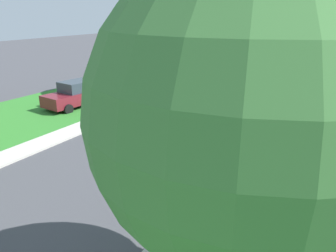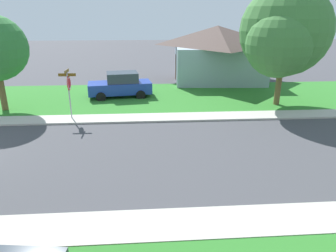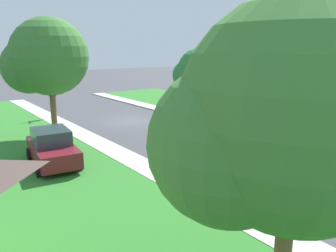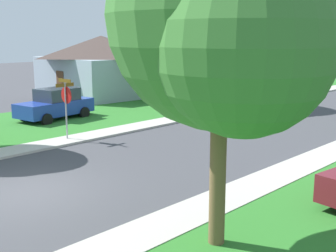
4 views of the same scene
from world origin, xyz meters
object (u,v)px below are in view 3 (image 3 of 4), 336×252
tree_across_left (278,122)px  tree_sidewalk_mid (44,59)px  stop_sign_far_corner (219,99)px  car_blue_far_down_street (283,110)px  car_maroon_across_road (52,148)px  tree_across_right (196,71)px  stop_sign_near_corner (52,95)px

tree_across_left → tree_sidewalk_mid: bearing=-93.0°
stop_sign_far_corner → car_blue_far_down_street: stop_sign_far_corner is taller
car_blue_far_down_street → tree_across_left: bearing=34.1°
car_maroon_across_road → tree_across_right: tree_across_right is taller
tree_across_left → tree_across_right: tree_across_left is taller
tree_sidewalk_mid → tree_across_left: tree_sidewalk_mid is taller
stop_sign_far_corner → tree_across_right: size_ratio=0.50×
stop_sign_near_corner → tree_across_right: 12.10m
car_maroon_across_road → car_blue_far_down_street: 17.62m
car_maroon_across_road → tree_across_right: 16.17m
tree_across_left → stop_sign_far_corner: bearing=-131.5°
car_blue_far_down_street → tree_across_right: tree_across_right is taller
stop_sign_near_corner → tree_sidewalk_mid: (2.15, 5.83, 3.01)m
stop_sign_near_corner → tree_across_left: 23.65m
stop_sign_far_corner → tree_across_right: 5.16m
stop_sign_far_corner → tree_sidewalk_mid: (11.35, -3.65, 3.00)m
tree_sidewalk_mid → tree_across_right: tree_sidewalk_mid is taller
stop_sign_near_corner → stop_sign_far_corner: (-9.20, 9.48, 0.01)m
car_maroon_across_road → tree_across_left: 12.56m
stop_sign_near_corner → tree_sidewalk_mid: bearing=69.7°
tree_across_right → car_blue_far_down_street: bearing=113.3°
car_maroon_across_road → car_blue_far_down_street: same height
car_blue_far_down_street → tree_sidewalk_mid: 17.60m
car_blue_far_down_street → tree_sidewalk_mid: bearing=-20.5°
stop_sign_far_corner → car_blue_far_down_street: bearing=153.3°
car_blue_far_down_street → tree_across_right: (2.98, -6.92, 2.72)m
car_blue_far_down_street → tree_across_right: 8.01m
car_blue_far_down_street → tree_across_left: (16.97, 11.50, 3.33)m
tree_across_right → tree_across_left: bearing=52.8°
tree_sidewalk_mid → car_maroon_across_road: bearing=73.9°
car_maroon_across_road → car_blue_far_down_street: (-17.61, 0.60, 0.00)m
car_blue_far_down_street → stop_sign_far_corner: bearing=-26.7°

